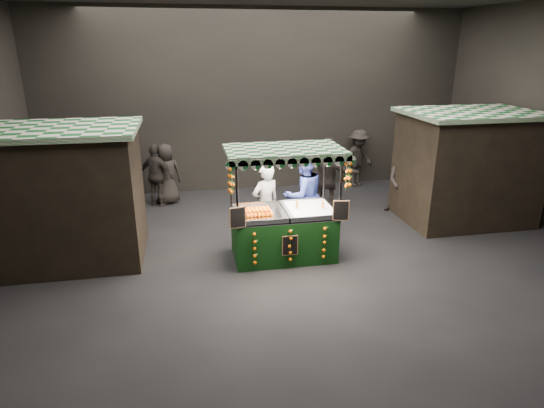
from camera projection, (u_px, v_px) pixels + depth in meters
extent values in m
plane|color=black|center=(299.00, 260.00, 8.94)|extent=(12.00, 12.00, 0.00)
cube|color=black|center=(257.00, 102.00, 12.75)|extent=(12.00, 0.10, 5.00)
cube|color=black|center=(465.00, 253.00, 3.48)|extent=(12.00, 0.10, 5.00)
cube|color=black|center=(63.00, 198.00, 8.66)|extent=(2.80, 2.00, 2.50)
cube|color=#104C1D|center=(53.00, 130.00, 8.24)|extent=(3.00, 2.20, 0.10)
cube|color=black|center=(466.00, 169.00, 10.70)|extent=(2.80, 2.00, 2.50)
cube|color=#104C1D|center=(474.00, 113.00, 10.27)|extent=(3.00, 2.20, 0.10)
cube|color=black|center=(283.00, 236.00, 8.97)|extent=(1.96, 1.07, 0.89)
cube|color=#ABADB1|center=(284.00, 214.00, 8.82)|extent=(1.96, 1.07, 0.04)
cylinder|color=black|center=(238.00, 219.00, 8.13)|extent=(0.04, 0.04, 2.13)
cylinder|color=black|center=(339.00, 212.00, 8.47)|extent=(0.04, 0.04, 2.13)
cylinder|color=black|center=(232.00, 201.00, 9.07)|extent=(0.04, 0.04, 2.13)
cylinder|color=black|center=(323.00, 195.00, 9.41)|extent=(0.04, 0.04, 2.13)
cube|color=#104C1D|center=(284.00, 150.00, 8.41)|extent=(2.18, 1.29, 0.07)
cube|color=white|center=(310.00, 210.00, 8.90)|extent=(0.87, 0.96, 0.07)
cube|color=black|center=(238.00, 218.00, 8.06)|extent=(0.30, 0.08, 0.39)
cube|color=black|center=(341.00, 210.00, 8.41)|extent=(0.30, 0.08, 0.39)
cube|color=black|center=(290.00, 245.00, 8.43)|extent=(0.30, 0.02, 0.39)
imported|color=slate|center=(266.00, 204.00, 9.52)|extent=(0.73, 0.60, 1.71)
imported|color=navy|center=(303.00, 196.00, 9.71)|extent=(1.11, 0.97, 1.93)
imported|color=#2C2523|center=(86.00, 203.00, 9.87)|extent=(0.67, 0.61, 1.53)
imported|color=#2D2624|center=(402.00, 182.00, 11.31)|extent=(0.96, 0.90, 1.57)
imported|color=#2D2925|center=(157.00, 175.00, 11.75)|extent=(1.03, 0.84, 1.64)
imported|color=#292421|center=(358.00, 158.00, 13.45)|extent=(1.25, 1.02, 1.69)
imported|color=black|center=(166.00, 174.00, 11.95)|extent=(0.89, 0.70, 1.61)
imported|color=#292321|center=(327.00, 172.00, 11.71)|extent=(1.51, 1.65, 1.83)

